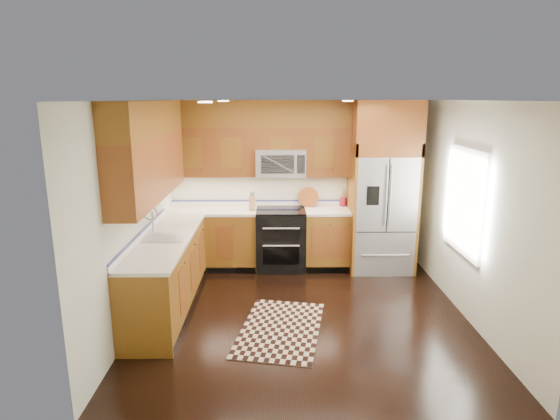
{
  "coord_description": "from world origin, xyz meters",
  "views": [
    {
      "loc": [
        -0.34,
        -5.35,
        2.63
      ],
      "look_at": [
        -0.27,
        0.6,
        1.2
      ],
      "focal_mm": 30.0,
      "sensor_mm": 36.0,
      "label": 1
    }
  ],
  "objects_px": {
    "rug": "(281,329)",
    "utensil_crock": "(343,200)",
    "range": "(281,239)",
    "knife_block": "(252,203)",
    "refrigerator": "(383,187)"
  },
  "relations": [
    {
      "from": "range",
      "to": "refrigerator",
      "type": "height_order",
      "value": "refrigerator"
    },
    {
      "from": "rug",
      "to": "utensil_crock",
      "type": "relative_size",
      "value": 4.97
    },
    {
      "from": "refrigerator",
      "to": "rug",
      "type": "distance_m",
      "value": 2.86
    },
    {
      "from": "range",
      "to": "knife_block",
      "type": "height_order",
      "value": "knife_block"
    },
    {
      "from": "utensil_crock",
      "to": "rug",
      "type": "bearing_deg",
      "value": -113.95
    },
    {
      "from": "range",
      "to": "rug",
      "type": "xyz_separation_m",
      "value": [
        -0.03,
        -2.04,
        -0.46
      ]
    },
    {
      "from": "knife_block",
      "to": "utensil_crock",
      "type": "bearing_deg",
      "value": 8.68
    },
    {
      "from": "rug",
      "to": "utensil_crock",
      "type": "distance_m",
      "value": 2.73
    },
    {
      "from": "refrigerator",
      "to": "knife_block",
      "type": "relative_size",
      "value": 9.51
    },
    {
      "from": "range",
      "to": "utensil_crock",
      "type": "xyz_separation_m",
      "value": [
        1.0,
        0.26,
        0.57
      ]
    },
    {
      "from": "refrigerator",
      "to": "knife_block",
      "type": "distance_m",
      "value": 2.01
    },
    {
      "from": "refrigerator",
      "to": "utensil_crock",
      "type": "height_order",
      "value": "refrigerator"
    },
    {
      "from": "range",
      "to": "knife_block",
      "type": "bearing_deg",
      "value": 174.64
    },
    {
      "from": "range",
      "to": "utensil_crock",
      "type": "distance_m",
      "value": 1.18
    },
    {
      "from": "rug",
      "to": "knife_block",
      "type": "height_order",
      "value": "knife_block"
    }
  ]
}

